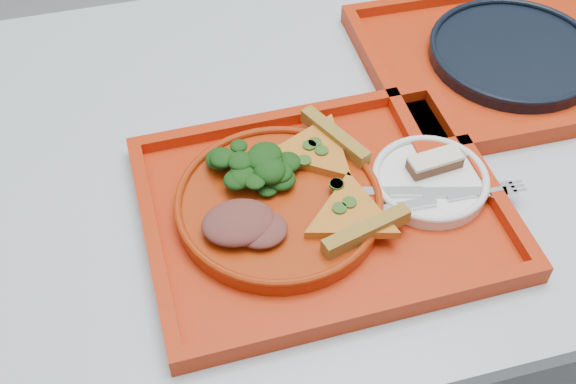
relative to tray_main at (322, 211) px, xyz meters
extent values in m
plane|color=gray|center=(0.27, 0.14, -0.76)|extent=(10.00, 10.00, 0.00)
cube|color=silver|center=(0.27, 0.14, -0.02)|extent=(1.60, 0.80, 0.03)
cylinder|color=gray|center=(-0.45, 0.46, -0.40)|extent=(0.05, 0.05, 0.72)
cube|color=#AE2509|center=(0.00, 0.00, 0.00)|extent=(0.46, 0.36, 0.01)
cube|color=#AE2509|center=(0.37, 0.22, 0.00)|extent=(0.45, 0.36, 0.01)
cylinder|color=#9A2A0A|center=(-0.05, 0.01, 0.02)|extent=(0.26, 0.26, 0.02)
cylinder|color=white|center=(0.14, 0.00, 0.01)|extent=(0.15, 0.15, 0.01)
cylinder|color=black|center=(0.37, 0.22, 0.01)|extent=(0.26, 0.26, 0.02)
ellipsoid|color=black|center=(-0.07, 0.07, 0.05)|extent=(0.10, 0.09, 0.05)
ellipsoid|color=brown|center=(-0.11, -0.02, 0.04)|extent=(0.09, 0.07, 0.03)
cube|color=#4E2A1A|center=(0.16, 0.02, 0.03)|extent=(0.07, 0.04, 0.02)
cube|color=beige|center=(0.16, 0.02, 0.04)|extent=(0.07, 0.04, 0.00)
cube|color=silver|center=(0.14, -0.03, 0.02)|extent=(0.18, 0.06, 0.01)
cube|color=silver|center=(0.15, -0.04, 0.02)|extent=(0.19, 0.03, 0.01)
camera|label=1|loc=(-0.19, -0.56, 0.71)|focal=45.00mm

